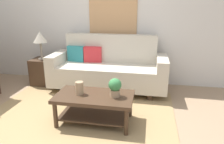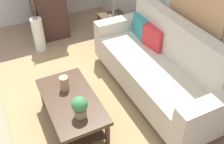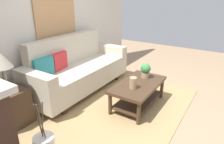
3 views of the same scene
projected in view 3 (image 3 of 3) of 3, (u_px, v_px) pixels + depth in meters
name	position (u px, v px, depth m)	size (l,w,h in m)	color
ground_plane	(144.00, 118.00, 3.18)	(9.57, 9.57, 0.00)	#9E7F60
wall_back	(45.00, 21.00, 3.73)	(5.57, 0.10, 2.70)	silver
area_rug	(117.00, 108.00, 3.43)	(2.89, 2.04, 0.01)	#A38456
couch	(78.00, 69.00, 3.97)	(2.26, 0.84, 1.08)	beige
throw_pillow_teal	(43.00, 67.00, 3.39)	(0.36, 0.12, 0.32)	teal
throw_pillow_crimson	(59.00, 61.00, 3.67)	(0.36, 0.12, 0.32)	red
coffee_table	(138.00, 89.00, 3.41)	(1.10, 0.60, 0.43)	#422D1E
tabletop_vase	(133.00, 83.00, 3.16)	(0.11, 0.11, 0.18)	tan
potted_plant_tabletop	(146.00, 70.00, 3.55)	(0.18, 0.18, 0.26)	tan
side_table	(11.00, 108.00, 2.92)	(0.44, 0.44, 0.56)	#422D1E
table_lamp	(1.00, 62.00, 2.66)	(0.28, 0.28, 0.57)	gray
floor_vase_branch_a	(42.00, 120.00, 1.80)	(0.01, 0.01, 0.36)	brown
floor_vase_branch_b	(38.00, 121.00, 1.78)	(0.01, 0.01, 0.36)	brown
floor_vase_branch_c	(41.00, 122.00, 1.76)	(0.01, 0.01, 0.36)	brown
framed_painting	(56.00, 12.00, 3.81)	(0.99, 0.03, 0.95)	tan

